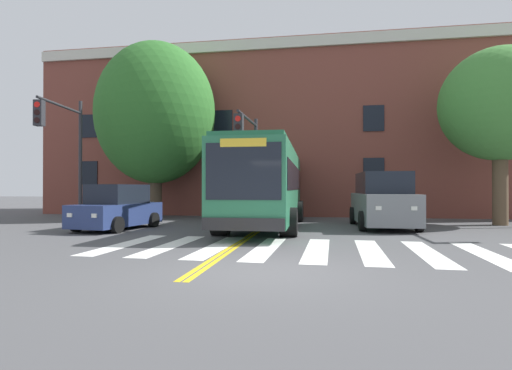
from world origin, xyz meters
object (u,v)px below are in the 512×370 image
Objects in this scene: car_grey_far_lane at (383,201)px; street_tree_curbside_small at (155,113)px; city_bus at (266,184)px; traffic_light_overhead at (249,148)px; street_tree_curbside_large at (500,105)px; traffic_light_far_corner at (65,139)px; car_navy_near_lane at (117,209)px; car_red_behind_bus at (305,200)px.

car_grey_far_lane is 0.52× the size of street_tree_curbside_small.
city_bus is 1.76m from traffic_light_overhead.
street_tree_curbside_large is 0.82× the size of street_tree_curbside_small.
traffic_light_overhead is at bearing 7.75° from traffic_light_far_corner.
car_navy_near_lane is 4.46m from traffic_light_far_corner.
car_navy_near_lane is 5.87m from traffic_light_overhead.
street_tree_curbside_small is (2.15, 4.55, 1.88)m from traffic_light_far_corner.
street_tree_curbside_large is (5.17, 1.91, 4.14)m from car_grey_far_lane.
traffic_light_far_corner is at bearing -170.70° from street_tree_curbside_large.
car_grey_far_lane is 12.62m from street_tree_curbside_small.
street_tree_curbside_large is (18.58, 3.04, 1.47)m from traffic_light_far_corner.
street_tree_curbside_large reaches higher than traffic_light_far_corner.
traffic_light_far_corner is (-8.69, -0.85, 1.97)m from city_bus.
car_red_behind_bus is at bearing 77.36° from traffic_light_overhead.
traffic_light_overhead is at bearing 163.74° from city_bus.
street_tree_curbside_small reaches higher than city_bus.
traffic_light_far_corner reaches higher than city_bus.
car_red_behind_bus reaches higher than car_navy_near_lane.
city_bus is 8.44m from street_tree_curbside_small.
street_tree_curbside_small reaches higher than car_grey_far_lane.
car_navy_near_lane is at bearing -21.31° from traffic_light_far_corner.
car_navy_near_lane is at bearing -159.66° from city_bus.
street_tree_curbside_small is at bearing 150.45° from city_bus.
street_tree_curbside_small reaches higher than street_tree_curbside_large.
traffic_light_far_corner is 18.88m from street_tree_curbside_large.
car_grey_far_lane is 0.87× the size of traffic_light_far_corner.
car_red_behind_bus is 0.51× the size of street_tree_curbside_large.
car_navy_near_lane is 7.58m from street_tree_curbside_small.
traffic_light_overhead is (7.90, 1.08, -0.42)m from traffic_light_far_corner.
traffic_light_overhead is 11.02m from street_tree_curbside_large.
traffic_light_overhead is at bearing -169.56° from street_tree_curbside_large.
street_tree_curbside_large is (15.45, 4.26, 4.40)m from car_navy_near_lane.
car_navy_near_lane is 0.52× the size of street_tree_curbside_large.
street_tree_curbside_small is at bearing 64.70° from traffic_light_far_corner.
car_navy_near_lane is at bearing -164.59° from street_tree_curbside_large.
car_red_behind_bus is 0.42× the size of street_tree_curbside_small.
street_tree_curbside_large is at bearing 15.41° from car_navy_near_lane.
city_bus is 4.78m from car_grey_far_lane.
traffic_light_overhead reaches higher than car_grey_far_lane.
car_red_behind_bus is 9.55m from traffic_light_overhead.
car_grey_far_lane is 1.25× the size of car_red_behind_bus.
car_navy_near_lane is 0.84× the size of traffic_light_overhead.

